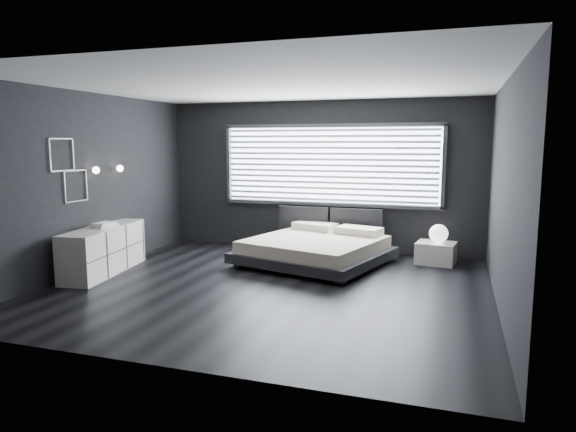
% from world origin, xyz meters
% --- Properties ---
extents(room, '(6.04, 6.00, 2.80)m').
position_xyz_m(room, '(0.00, 0.00, 1.40)').
color(room, black).
rests_on(room, ground).
extents(window, '(4.14, 0.09, 1.52)m').
position_xyz_m(window, '(0.20, 2.70, 1.61)').
color(window, white).
rests_on(window, ground).
extents(headboard, '(1.96, 0.16, 0.52)m').
position_xyz_m(headboard, '(0.24, 2.64, 0.57)').
color(headboard, black).
rests_on(headboard, ground).
extents(sconce_near, '(0.18, 0.11, 0.11)m').
position_xyz_m(sconce_near, '(-2.88, 0.05, 1.60)').
color(sconce_near, silver).
rests_on(sconce_near, ground).
extents(sconce_far, '(0.18, 0.11, 0.11)m').
position_xyz_m(sconce_far, '(-2.88, 0.65, 1.60)').
color(sconce_far, silver).
rests_on(sconce_far, ground).
extents(wall_art_upper, '(0.01, 0.48, 0.48)m').
position_xyz_m(wall_art_upper, '(-2.98, -0.55, 1.85)').
color(wall_art_upper, '#47474C').
rests_on(wall_art_upper, ground).
extents(wall_art_lower, '(0.01, 0.48, 0.48)m').
position_xyz_m(wall_art_lower, '(-2.98, -0.30, 1.38)').
color(wall_art_lower, '#47474C').
rests_on(wall_art_lower, ground).
extents(bed, '(2.65, 2.58, 0.56)m').
position_xyz_m(bed, '(0.25, 1.58, 0.26)').
color(bed, black).
rests_on(bed, ground).
extents(nightstand, '(0.69, 0.60, 0.36)m').
position_xyz_m(nightstand, '(2.17, 2.21, 0.18)').
color(nightstand, white).
rests_on(nightstand, ground).
extents(orb_lamp, '(0.31, 0.31, 0.31)m').
position_xyz_m(orb_lamp, '(2.21, 2.21, 0.52)').
color(orb_lamp, white).
rests_on(orb_lamp, nightstand).
extents(dresser, '(0.78, 1.87, 0.73)m').
position_xyz_m(dresser, '(-2.74, -0.03, 0.36)').
color(dresser, white).
rests_on(dresser, ground).
extents(book_stack, '(0.33, 0.39, 0.07)m').
position_xyz_m(book_stack, '(-2.71, -0.03, 0.76)').
color(book_stack, white).
rests_on(book_stack, dresser).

